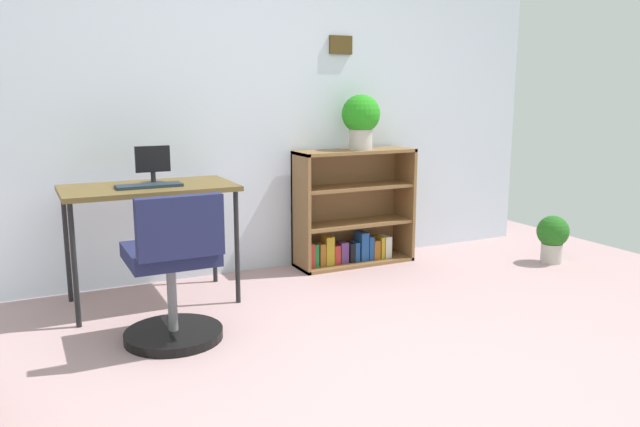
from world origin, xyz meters
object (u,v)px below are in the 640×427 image
desk (149,196)px  office_chair (174,278)px  bookshelf_low (351,214)px  potted_plant_floor (553,236)px  potted_plant_on_shelf (361,118)px  keyboard (149,186)px  monitor (153,166)px

desk → office_chair: office_chair is taller
bookshelf_low → potted_plant_floor: size_ratio=2.49×
desk → potted_plant_on_shelf: (1.60, 0.21, 0.43)m
bookshelf_low → potted_plant_floor: bookshelf_low is taller
keyboard → potted_plant_on_shelf: potted_plant_on_shelf is taller
monitor → potted_plant_floor: size_ratio=0.64×
desk → monitor: bearing=40.0°
keyboard → potted_plant_floor: keyboard is taller
office_chair → bookshelf_low: size_ratio=0.89×
keyboard → office_chair: (-0.02, -0.64, -0.39)m
bookshelf_low → potted_plant_on_shelf: 0.73m
bookshelf_low → potted_plant_on_shelf: size_ratio=2.26×
bookshelf_low → monitor: bearing=-171.3°
office_chair → keyboard: bearing=87.9°
keyboard → potted_plant_floor: size_ratio=1.04×
monitor → potted_plant_floor: bearing=-9.1°
bookshelf_low → potted_plant_floor: (1.38, -0.70, -0.17)m
desk → monitor: 0.18m
monitor → bookshelf_low: (1.52, 0.23, -0.47)m
potted_plant_on_shelf → potted_plant_floor: size_ratio=1.10×
desk → office_chair: 0.78m
keyboard → potted_plant_floor: bearing=-7.0°
potted_plant_floor → bookshelf_low: bearing=153.3°
bookshelf_low → keyboard: bearing=-168.0°
office_chair → bookshelf_low: bearing=31.5°
keyboard → bookshelf_low: (1.57, 0.33, -0.37)m
keyboard → desk: bearing=82.5°
office_chair → potted_plant_on_shelf: potted_plant_on_shelf is taller
potted_plant_on_shelf → potted_plant_floor: bearing=-25.5°
office_chair → monitor: bearing=84.5°
desk → office_chair: bearing=-92.6°
keyboard → office_chair: office_chair is taller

